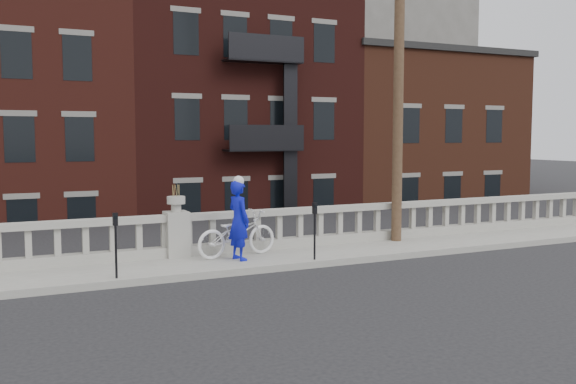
% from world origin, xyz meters
% --- Properties ---
extents(ground, '(120.00, 120.00, 0.00)m').
position_xyz_m(ground, '(0.00, 0.00, 0.00)').
color(ground, black).
rests_on(ground, ground).
extents(sidewalk, '(32.00, 2.20, 0.15)m').
position_xyz_m(sidewalk, '(0.00, 3.00, 0.07)').
color(sidewalk, gray).
rests_on(sidewalk, ground).
extents(balustrade, '(28.00, 0.34, 1.03)m').
position_xyz_m(balustrade, '(0.00, 3.95, 0.64)').
color(balustrade, gray).
rests_on(balustrade, sidewalk).
extents(planter_pedestal, '(0.55, 0.55, 1.76)m').
position_xyz_m(planter_pedestal, '(0.00, 3.95, 0.83)').
color(planter_pedestal, gray).
rests_on(planter_pedestal, sidewalk).
extents(lower_level, '(80.00, 44.00, 20.80)m').
position_xyz_m(lower_level, '(0.56, 23.04, 2.63)').
color(lower_level, '#605E59').
rests_on(lower_level, ground).
extents(utility_pole, '(1.60, 0.28, 10.00)m').
position_xyz_m(utility_pole, '(6.20, 3.60, 5.24)').
color(utility_pole, '#422D1E').
rests_on(utility_pole, sidewalk).
extents(parking_meter_b, '(0.10, 0.09, 1.36)m').
position_xyz_m(parking_meter_b, '(-1.78, 2.15, 1.00)').
color(parking_meter_b, black).
rests_on(parking_meter_b, sidewalk).
extents(parking_meter_c, '(0.10, 0.09, 1.36)m').
position_xyz_m(parking_meter_c, '(2.84, 2.15, 1.00)').
color(parking_meter_c, black).
rests_on(parking_meter_c, sidewalk).
extents(bicycle, '(2.21, 1.07, 1.11)m').
position_xyz_m(bicycle, '(1.33, 3.33, 0.71)').
color(bicycle, white).
rests_on(bicycle, sidewalk).
extents(cyclist, '(0.58, 0.77, 1.89)m').
position_xyz_m(cyclist, '(1.21, 2.90, 1.09)').
color(cyclist, '#0B12B1').
rests_on(cyclist, sidewalk).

